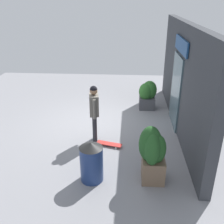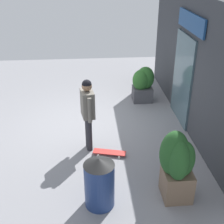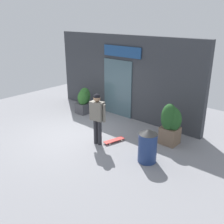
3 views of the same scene
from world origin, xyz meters
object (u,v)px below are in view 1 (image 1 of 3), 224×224
(trash_bin, at_px, (92,161))
(planter_box_right, at_px, (148,94))
(skateboarder, at_px, (94,108))
(skateboard, at_px, (109,144))
(planter_box_left, at_px, (153,152))

(trash_bin, bearing_deg, planter_box_right, 160.44)
(skateboarder, distance_m, trash_bin, 1.92)
(skateboard, xyz_separation_m, trash_bin, (1.52, -0.29, 0.44))
(skateboarder, distance_m, skateboard, 1.14)
(skateboarder, height_order, skateboard, skateboarder)
(planter_box_left, bearing_deg, skateboarder, -138.69)
(trash_bin, bearing_deg, skateboarder, -174.90)
(skateboard, distance_m, planter_box_right, 3.14)
(planter_box_left, height_order, planter_box_right, planter_box_left)
(skateboard, relative_size, planter_box_right, 0.69)
(skateboard, height_order, planter_box_left, planter_box_left)
(skateboard, relative_size, trash_bin, 0.77)
(skateboarder, relative_size, planter_box_right, 1.55)
(planter_box_left, height_order, trash_bin, planter_box_left)
(planter_box_right, distance_m, trash_bin, 4.62)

